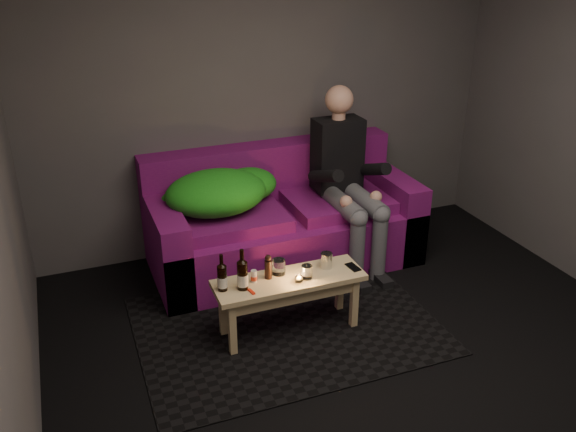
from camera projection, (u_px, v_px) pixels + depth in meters
name	position (u px, v px, depth m)	size (l,w,h in m)	color
floor	(400.00, 393.00, 3.64)	(4.50, 4.50, 0.00)	black
room	(378.00, 104.00, 3.35)	(4.50, 4.50, 4.50)	silver
rug	(286.00, 325.00, 4.27)	(2.04, 1.48, 0.01)	black
sofa	(282.00, 223.00, 5.02)	(2.14, 0.97, 0.92)	#6C0E69
green_blanket	(221.00, 191.00, 4.69)	(0.94, 0.64, 0.32)	#1E8C19
person	(346.00, 176.00, 4.87)	(0.39, 0.89, 1.43)	black
coffee_table	(289.00, 287.00, 4.08)	(1.02, 0.33, 0.42)	#DDB581
beer_bottle_a	(222.00, 277.00, 3.87)	(0.06, 0.06, 0.26)	black
beer_bottle_b	(242.00, 275.00, 3.88)	(0.07, 0.07, 0.28)	black
salt_shaker	(254.00, 276.00, 3.99)	(0.04, 0.04, 0.09)	silver
pepper_mill	(268.00, 269.00, 4.02)	(0.05, 0.05, 0.13)	black
tumbler_back	(279.00, 267.00, 4.08)	(0.09, 0.09, 0.11)	white
tealight	(299.00, 279.00, 4.00)	(0.05, 0.05, 0.04)	white
tumbler_front	(307.00, 272.00, 4.03)	(0.07, 0.07, 0.09)	white
steel_cup	(326.00, 260.00, 4.15)	(0.08, 0.08, 0.11)	#B9BCC1
smartphone	(353.00, 267.00, 4.18)	(0.06, 0.12, 0.01)	black
red_lighter	(251.00, 292.00, 3.88)	(0.02, 0.07, 0.01)	red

